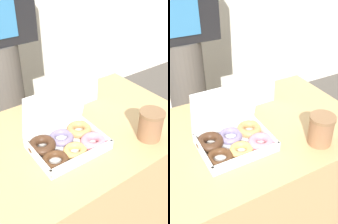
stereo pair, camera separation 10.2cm
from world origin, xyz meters
TOP-DOWN VIEW (x-y plane):
  - table at (0.00, 0.00)m, footprint 0.93×0.65m
  - donut_box at (-0.13, -0.06)m, footprint 0.31×0.24m
  - coffee_cup at (0.17, -0.21)m, footprint 0.10×0.10m
  - napkin_holder at (0.14, 0.17)m, footprint 0.10×0.05m

SIDE VIEW (x-z plane):
  - table at x=0.00m, z-range 0.00..0.72m
  - donut_box at x=-0.13m, z-range 0.63..0.87m
  - napkin_holder at x=0.14m, z-range 0.72..0.84m
  - coffee_cup at x=0.17m, z-range 0.72..0.84m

